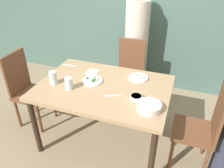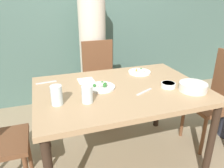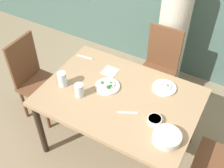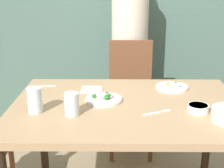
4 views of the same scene
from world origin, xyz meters
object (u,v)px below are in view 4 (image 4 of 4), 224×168
(chair_adult_spot, at_px, (131,94))
(person_adult, at_px, (129,59))
(glass_water_tall, at_px, (72,104))
(plate_rice_adult, at_px, (172,87))

(chair_adult_spot, height_order, person_adult, person_adult)
(chair_adult_spot, distance_m, glass_water_tall, 1.11)
(person_adult, relative_size, glass_water_tall, 12.96)
(chair_adult_spot, relative_size, glass_water_tall, 7.75)
(person_adult, distance_m, plate_rice_adult, 0.92)
(person_adult, distance_m, glass_water_tall, 1.39)
(chair_adult_spot, xyz_separation_m, glass_water_tall, (-0.37, -1.00, 0.31))
(chair_adult_spot, distance_m, plate_rice_adult, 0.66)
(person_adult, height_order, glass_water_tall, person_adult)
(chair_adult_spot, distance_m, person_adult, 0.41)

